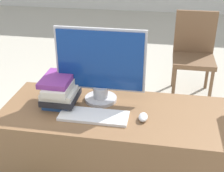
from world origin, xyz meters
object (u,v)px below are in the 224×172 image
at_px(keyboard, 94,116).
at_px(far_chair, 194,50).
at_px(mouse, 143,117).
at_px(book_stack, 60,91).
at_px(monitor, 100,66).

relative_size(keyboard, far_chair, 0.43).
bearing_deg(far_chair, mouse, -43.30).
xyz_separation_m(mouse, far_chair, (0.41, 1.84, -0.25)).
bearing_deg(far_chair, book_stack, -58.52).
distance_m(monitor, far_chair, 1.86).
distance_m(keyboard, far_chair, 2.00).
xyz_separation_m(mouse, book_stack, (-0.51, 0.10, 0.07)).
bearing_deg(mouse, keyboard, -175.77).
bearing_deg(monitor, far_chair, 67.68).
height_order(monitor, book_stack, monitor).
relative_size(monitor, mouse, 6.22).
bearing_deg(mouse, book_stack, 168.81).
distance_m(monitor, mouse, 0.39).
distance_m(keyboard, mouse, 0.28).
xyz_separation_m(book_stack, far_chair, (0.92, 1.74, -0.32)).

